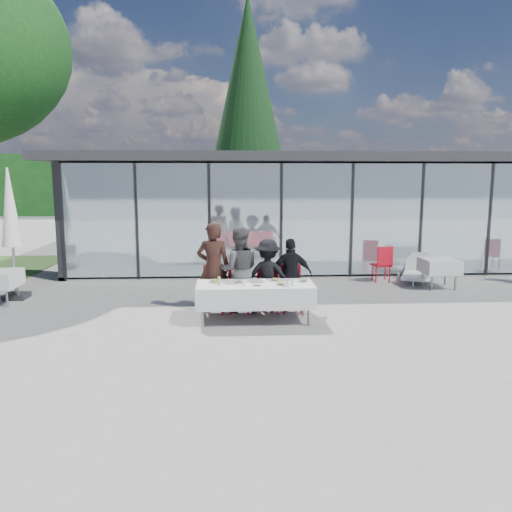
{
  "coord_description": "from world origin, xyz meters",
  "views": [
    {
      "loc": [
        -0.41,
        -9.46,
        2.78
      ],
      "look_at": [
        0.19,
        1.2,
        1.09
      ],
      "focal_mm": 35.0,
      "sensor_mm": 36.0,
      "label": 1
    }
  ],
  "objects_px": {
    "diner_d": "(291,275)",
    "plate_c": "(275,280)",
    "juice_bottle": "(219,281)",
    "dining_table": "(255,294)",
    "diner_c": "(268,275)",
    "plate_extra": "(281,284)",
    "diner_b": "(239,270)",
    "lounger": "(415,271)",
    "diner_chair_d": "(291,285)",
    "spare_table_right": "(439,266)",
    "diner_chair_a": "(214,286)",
    "conifer_tree": "(248,103)",
    "spare_chair_b": "(383,262)",
    "folded_eyeglasses": "(257,286)",
    "diner_chair_c": "(268,286)",
    "plate_a": "(214,281)",
    "diner_a": "(213,268)",
    "plate_b": "(241,282)",
    "diner_chair_b": "(239,286)",
    "market_umbrella": "(10,215)",
    "plate_d": "(304,281)"
  },
  "relations": [
    {
      "from": "diner_chair_a",
      "to": "plate_extra",
      "type": "xyz_separation_m",
      "value": [
        1.3,
        -0.94,
        0.24
      ]
    },
    {
      "from": "diner_chair_d",
      "to": "plate_d",
      "type": "distance_m",
      "value": 0.72
    },
    {
      "from": "diner_c",
      "to": "plate_a",
      "type": "xyz_separation_m",
      "value": [
        -1.1,
        -0.59,
        0.02
      ]
    },
    {
      "from": "plate_extra",
      "to": "market_umbrella",
      "type": "height_order",
      "value": "market_umbrella"
    },
    {
      "from": "dining_table",
      "to": "diner_chair_c",
      "type": "relative_size",
      "value": 2.32
    },
    {
      "from": "diner_c",
      "to": "juice_bottle",
      "type": "distance_m",
      "value": 1.28
    },
    {
      "from": "diner_chair_d",
      "to": "plate_extra",
      "type": "distance_m",
      "value": 1.02
    },
    {
      "from": "diner_chair_a",
      "to": "plate_b",
      "type": "xyz_separation_m",
      "value": [
        0.55,
        -0.67,
        0.24
      ]
    },
    {
      "from": "diner_a",
      "to": "diner_b",
      "type": "bearing_deg",
      "value": -177.08
    },
    {
      "from": "diner_chair_a",
      "to": "plate_c",
      "type": "relative_size",
      "value": 3.82
    },
    {
      "from": "diner_b",
      "to": "lounger",
      "type": "height_order",
      "value": "diner_b"
    },
    {
      "from": "diner_d",
      "to": "juice_bottle",
      "type": "bearing_deg",
      "value": 24.86
    },
    {
      "from": "diner_chair_a",
      "to": "market_umbrella",
      "type": "xyz_separation_m",
      "value": [
        -4.6,
        1.38,
        1.4
      ]
    },
    {
      "from": "plate_a",
      "to": "folded_eyeglasses",
      "type": "height_order",
      "value": "plate_a"
    },
    {
      "from": "dining_table",
      "to": "diner_d",
      "type": "xyz_separation_m",
      "value": [
        0.79,
        0.74,
        0.23
      ]
    },
    {
      "from": "plate_a",
      "to": "diner_d",
      "type": "bearing_deg",
      "value": 20.57
    },
    {
      "from": "plate_extra",
      "to": "market_umbrella",
      "type": "xyz_separation_m",
      "value": [
        -5.9,
        2.32,
        1.16
      ]
    },
    {
      "from": "spare_table_right",
      "to": "plate_d",
      "type": "bearing_deg",
      "value": -145.74
    },
    {
      "from": "diner_b",
      "to": "diner_chair_d",
      "type": "distance_m",
      "value": 1.15
    },
    {
      "from": "diner_chair_a",
      "to": "diner_chair_d",
      "type": "height_order",
      "value": "same"
    },
    {
      "from": "spare_table_right",
      "to": "lounger",
      "type": "xyz_separation_m",
      "value": [
        -0.27,
        0.87,
        -0.3
      ]
    },
    {
      "from": "plate_extra",
      "to": "diner_c",
      "type": "bearing_deg",
      "value": 100.64
    },
    {
      "from": "plate_b",
      "to": "diner_d",
      "type": "bearing_deg",
      "value": 31.66
    },
    {
      "from": "diner_chair_a",
      "to": "conifer_tree",
      "type": "bearing_deg",
      "value": 84.32
    },
    {
      "from": "diner_d",
      "to": "plate_c",
      "type": "xyz_separation_m",
      "value": [
        -0.38,
        -0.54,
        0.01
      ]
    },
    {
      "from": "diner_a",
      "to": "conifer_tree",
      "type": "height_order",
      "value": "conifer_tree"
    },
    {
      "from": "conifer_tree",
      "to": "folded_eyeglasses",
      "type": "bearing_deg",
      "value": -91.66
    },
    {
      "from": "plate_b",
      "to": "lounger",
      "type": "distance_m",
      "value": 5.99
    },
    {
      "from": "diner_chair_c",
      "to": "lounger",
      "type": "bearing_deg",
      "value": 33.82
    },
    {
      "from": "dining_table",
      "to": "lounger",
      "type": "relative_size",
      "value": 1.55
    },
    {
      "from": "plate_d",
      "to": "spare_table_right",
      "type": "bearing_deg",
      "value": 34.26
    },
    {
      "from": "diner_c",
      "to": "plate_extra",
      "type": "xyz_separation_m",
      "value": [
        0.17,
        -0.93,
        0.02
      ]
    },
    {
      "from": "plate_b",
      "to": "spare_table_right",
      "type": "height_order",
      "value": "plate_b"
    },
    {
      "from": "folded_eyeglasses",
      "to": "market_umbrella",
      "type": "bearing_deg",
      "value": 156.55
    },
    {
      "from": "conifer_tree",
      "to": "juice_bottle",
      "type": "bearing_deg",
      "value": -94.79
    },
    {
      "from": "dining_table",
      "to": "folded_eyeglasses",
      "type": "bearing_deg",
      "value": -85.88
    },
    {
      "from": "dining_table",
      "to": "diner_c",
      "type": "distance_m",
      "value": 0.83
    },
    {
      "from": "diner_chair_d",
      "to": "spare_table_right",
      "type": "relative_size",
      "value": 1.13
    },
    {
      "from": "diner_a",
      "to": "juice_bottle",
      "type": "bearing_deg",
      "value": 101.9
    },
    {
      "from": "plate_c",
      "to": "juice_bottle",
      "type": "bearing_deg",
      "value": -166.89
    },
    {
      "from": "diner_d",
      "to": "spare_table_right",
      "type": "bearing_deg",
      "value": -157.13
    },
    {
      "from": "diner_c",
      "to": "diner_chair_d",
      "type": "bearing_deg",
      "value": -166.08
    },
    {
      "from": "juice_bottle",
      "to": "lounger",
      "type": "height_order",
      "value": "juice_bottle"
    },
    {
      "from": "plate_d",
      "to": "conifer_tree",
      "type": "xyz_separation_m",
      "value": [
        -0.56,
        12.96,
        5.21
      ]
    },
    {
      "from": "diner_chair_a",
      "to": "diner_b",
      "type": "distance_m",
      "value": 0.63
    },
    {
      "from": "dining_table",
      "to": "diner_chair_b",
      "type": "relative_size",
      "value": 2.32
    },
    {
      "from": "diner_b",
      "to": "plate_extra",
      "type": "bearing_deg",
      "value": 129.74
    },
    {
      "from": "dining_table",
      "to": "spare_chair_b",
      "type": "relative_size",
      "value": 2.32
    },
    {
      "from": "diner_a",
      "to": "plate_d",
      "type": "height_order",
      "value": "diner_a"
    },
    {
      "from": "plate_extra",
      "to": "diner_chair_c",
      "type": "bearing_deg",
      "value": 100.52
    }
  ]
}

